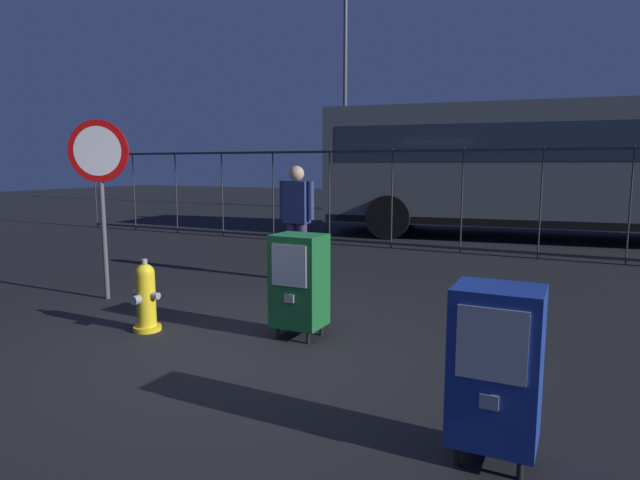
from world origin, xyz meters
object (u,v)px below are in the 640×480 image
Objects in this scene: newspaper_box_primary at (496,365)px; stop_sign at (100,172)px; bus_near at (562,164)px; street_light_near_left at (345,85)px; newspaper_box_secondary at (299,280)px; fire_hydrant at (146,297)px; pedestrian at (297,216)px.

newspaper_box_primary is 0.46× the size of stop_sign.
bus_near reaches higher than newspaper_box_primary.
street_light_near_left is at bearing 137.47° from bus_near.
newspaper_box_secondary is (-2.05, 1.48, 0.00)m from newspaper_box_primary.
fire_hydrant is 0.09× the size of street_light_near_left.
pedestrian is (-3.33, 3.76, 0.38)m from newspaper_box_primary.
newspaper_box_primary is at bearing -97.02° from bus_near.
fire_hydrant is at bearing -28.47° from stop_sign.
stop_sign is (-1.41, 0.77, 1.25)m from fire_hydrant.
bus_near is at bearing 60.36° from stop_sign.
newspaper_box_secondary is 15.76m from street_light_near_left.
bus_near is (-0.11, 10.28, 1.14)m from newspaper_box_primary.
newspaper_box_primary is 2.53m from newspaper_box_secondary.
stop_sign is at bearing 174.94° from newspaper_box_secondary.
stop_sign is 0.21× the size of bus_near.
stop_sign is at bearing -78.65° from street_light_near_left.
stop_sign is 1.34× the size of pedestrian.
pedestrian reaches higher than fire_hydrant.
stop_sign is (-4.97, 1.74, 1.03)m from newspaper_box_primary.
street_light_near_left reaches higher than fire_hydrant.
newspaper_box_primary is 0.13× the size of street_light_near_left.
newspaper_box_primary is at bearing -15.25° from fire_hydrant.
street_light_near_left reaches higher than stop_sign.
stop_sign is (-2.91, 0.26, 1.03)m from newspaper_box_secondary.
newspaper_box_secondary is at bearing -60.89° from pedestrian.
street_light_near_left reaches higher than newspaper_box_secondary.
fire_hydrant is 2.04m from stop_sign.
street_light_near_left reaches higher than bus_near.
street_light_near_left is at bearing 110.48° from pedestrian.
newspaper_box_secondary is (1.50, 0.51, 0.22)m from fire_hydrant.
street_light_near_left is at bearing 106.00° from fire_hydrant.
bus_near is at bearing -34.92° from street_light_near_left.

